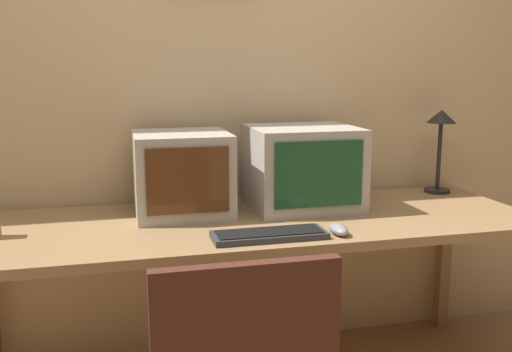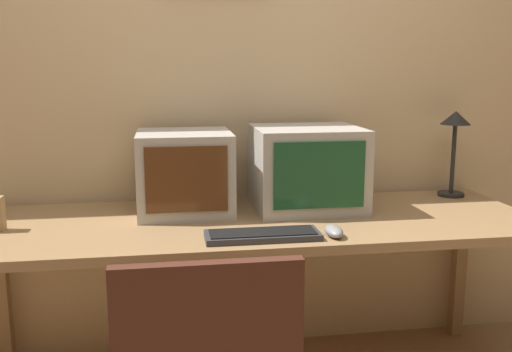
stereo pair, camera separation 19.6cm
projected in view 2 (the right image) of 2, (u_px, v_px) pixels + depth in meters
The scene contains 7 objects.
wall_back at pixel (241, 76), 2.61m from camera, with size 8.00×0.08×2.60m.
desk at pixel (256, 234), 2.30m from camera, with size 2.27×0.78×0.74m.
monitor_left at pixel (185, 172), 2.38m from camera, with size 0.39×0.40×0.34m.
monitor_right at pixel (307, 168), 2.44m from camera, with size 0.45×0.42×0.35m.
keyboard_main at pixel (263, 235), 2.03m from camera, with size 0.41×0.14×0.03m.
mouse_near_keyboard at pixel (334, 231), 2.05m from camera, with size 0.06×0.12×0.04m.
desk_lamp at pixel (455, 133), 2.64m from camera, with size 0.14×0.14×0.40m.
Camera 2 is at (-0.35, -1.43, 1.34)m, focal length 40.00 mm.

